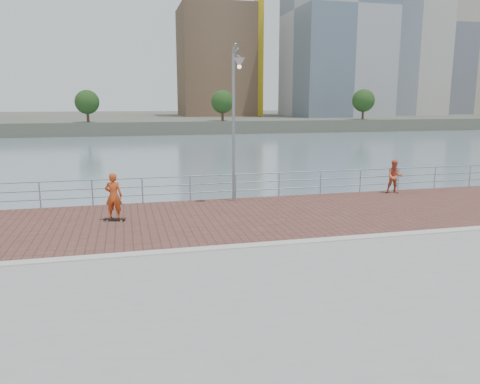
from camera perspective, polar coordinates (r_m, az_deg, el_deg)
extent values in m
plane|color=slate|center=(15.01, 1.88, -13.92)|extent=(400.00, 400.00, 0.00)
cube|color=gray|center=(10.38, 9.90, -20.06)|extent=(40.00, 24.00, 2.00)
cube|color=brown|center=(17.64, -1.25, -3.15)|extent=(40.00, 6.80, 0.02)
cube|color=#B7B5AD|center=(14.28, 1.94, -6.51)|extent=(40.00, 0.40, 0.06)
cube|color=#4C5142|center=(135.74, -12.42, 8.66)|extent=(320.00, 95.00, 2.50)
cylinder|color=#8C9EA8|center=(20.74, -23.21, -0.37)|extent=(0.06, 0.06, 1.10)
cylinder|color=#8C9EA8|center=(20.49, -17.55, -0.11)|extent=(0.06, 0.06, 1.10)
cylinder|color=#8C9EA8|center=(20.45, -11.81, 0.15)|extent=(0.06, 0.06, 1.10)
cylinder|color=#8C9EA8|center=(20.62, -6.11, 0.41)|extent=(0.06, 0.06, 1.10)
cylinder|color=#8C9EA8|center=(20.99, -0.55, 0.66)|extent=(0.06, 0.06, 1.10)
cylinder|color=#8C9EA8|center=(21.55, 4.77, 0.90)|extent=(0.06, 0.06, 1.10)
cylinder|color=#8C9EA8|center=(22.28, 9.78, 1.11)|extent=(0.06, 0.06, 1.10)
cylinder|color=#8C9EA8|center=(23.17, 14.44, 1.30)|extent=(0.06, 0.06, 1.10)
cylinder|color=#8C9EA8|center=(24.21, 18.73, 1.47)|extent=(0.06, 0.06, 1.10)
cylinder|color=#8C9EA8|center=(25.36, 22.65, 1.61)|extent=(0.06, 0.06, 1.10)
cylinder|color=#8C9EA8|center=(26.63, 26.21, 1.74)|extent=(0.06, 0.06, 1.10)
cylinder|color=#8C9EA8|center=(20.69, -3.32, 2.04)|extent=(39.00, 0.05, 0.05)
cylinder|color=#8C9EA8|center=(20.75, -3.31, 1.02)|extent=(39.00, 0.05, 0.05)
cylinder|color=#8C9EA8|center=(20.82, -3.30, 0.03)|extent=(39.00, 0.05, 0.05)
cylinder|color=gray|center=(20.15, -0.80, 7.67)|extent=(0.13, 0.13, 6.29)
cylinder|color=gray|center=(19.70, -0.46, 16.75)|extent=(0.08, 1.05, 0.08)
cone|color=#B2B2AD|center=(19.17, -0.08, 16.28)|extent=(0.46, 0.46, 0.37)
cube|color=black|center=(17.73, -15.02, -3.17)|extent=(0.81, 0.37, 0.03)
cylinder|color=beige|center=(17.74, -15.86, -3.36)|extent=(0.07, 0.05, 0.06)
cylinder|color=beige|center=(17.62, -14.27, -3.38)|extent=(0.07, 0.05, 0.06)
cylinder|color=beige|center=(17.87, -15.75, -3.25)|extent=(0.07, 0.05, 0.06)
cylinder|color=beige|center=(17.75, -14.16, -3.26)|extent=(0.07, 0.05, 0.06)
imported|color=#C04519|center=(17.55, -15.16, -0.46)|extent=(0.69, 0.53, 1.69)
imported|color=#C95B3B|center=(23.31, 18.34, 1.79)|extent=(0.93, 0.84, 1.58)
cube|color=gold|center=(123.67, 2.33, 20.90)|extent=(2.00, 2.00, 50.00)
cube|color=brown|center=(125.74, -3.05, 15.51)|extent=(18.00, 18.00, 27.27)
cube|color=#9E9EA3|center=(124.40, 11.71, 20.77)|extent=(22.00, 22.00, 50.58)
cube|color=#B2ADA3|center=(145.17, 19.15, 20.81)|extent=(20.00, 20.00, 59.73)
cube|color=#ADA38E|center=(163.16, 24.79, 17.70)|extent=(24.00, 22.00, 50.89)
cylinder|color=#473323|center=(90.33, -18.07, 9.16)|extent=(0.50, 0.50, 3.38)
sphere|color=#193814|center=(90.31, -18.15, 10.38)|extent=(4.34, 4.34, 4.34)
cylinder|color=#473323|center=(92.04, -2.15, 9.73)|extent=(0.50, 0.50, 3.44)
sphere|color=#193814|center=(92.02, -2.15, 10.96)|extent=(4.42, 4.42, 4.42)
cylinder|color=#473323|center=(102.44, 14.76, 9.57)|extent=(0.50, 0.50, 3.64)
sphere|color=#193814|center=(102.42, 14.82, 10.73)|extent=(4.67, 4.67, 4.67)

